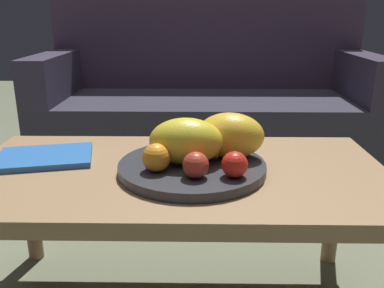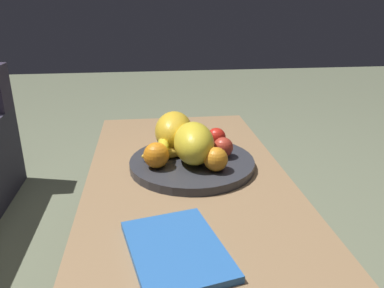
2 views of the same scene
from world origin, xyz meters
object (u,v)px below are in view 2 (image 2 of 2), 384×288
melon_large_front (194,143)px  apple_left (223,147)px  coffee_table (187,188)px  melon_smaller_beside (174,131)px  orange_left (156,155)px  magazine (176,250)px  apple_front (216,137)px  fruit_bowl (192,163)px  orange_front (216,159)px  banana_bunch (166,150)px

melon_large_front → apple_left: (0.03, -0.09, -0.03)m
coffee_table → melon_smaller_beside: 0.20m
orange_left → melon_large_front: bearing=-77.1°
orange_left → magazine: (-0.37, -0.03, -0.05)m
orange_left → apple_front: 0.24m
coffee_table → fruit_bowl: size_ratio=2.93×
coffee_table → apple_front: 0.21m
apple_front → magazine: apple_front is taller
fruit_bowl → orange_front: bearing=-146.0°
fruit_bowl → apple_left: size_ratio=6.07×
apple_left → banana_bunch: (0.01, 0.17, -0.00)m
apple_front → banana_bunch: size_ratio=0.39×
melon_large_front → orange_front: bearing=-142.5°
melon_smaller_beside → apple_left: bearing=-121.9°
coffee_table → banana_bunch: (0.06, 0.06, 0.10)m
orange_front → apple_front: bearing=-10.8°
melon_smaller_beside → magazine: melon_smaller_beside is taller
coffee_table → melon_large_front: melon_large_front is taller
orange_left → magazine: 0.37m
melon_smaller_beside → coffee_table: bearing=-168.9°
fruit_bowl → apple_left: apple_left is taller
coffee_table → fruit_bowl: bearing=-24.3°
apple_left → coffee_table: bearing=114.2°
melon_large_front → melon_smaller_beside: (0.11, 0.05, 0.00)m
melon_smaller_beside → apple_front: bearing=-89.7°
orange_front → orange_left: 0.17m
coffee_table → magazine: 0.38m
coffee_table → magazine: size_ratio=4.40×
banana_bunch → melon_smaller_beside: bearing=-21.6°
apple_left → magazine: bearing=157.0°
orange_front → banana_bunch: 0.17m
fruit_bowl → orange_left: (-0.04, 0.11, 0.05)m
fruit_bowl → orange_left: 0.13m
fruit_bowl → magazine: 0.42m
melon_smaller_beside → banana_bunch: size_ratio=1.10×
apple_left → orange_front: bearing=157.2°
melon_large_front → melon_smaller_beside: melon_smaller_beside is taller
magazine → banana_bunch: bearing=-13.2°
magazine → fruit_bowl: bearing=-23.9°
coffee_table → banana_bunch: bearing=42.4°
melon_smaller_beside → banana_bunch: bearing=158.4°
apple_front → orange_left: bearing=125.1°
banana_bunch → fruit_bowl: bearing=-105.9°
fruit_bowl → melon_smaller_beside: (0.10, 0.05, 0.07)m
fruit_bowl → banana_bunch: bearing=74.1°
magazine → orange_front: bearing=-35.7°
fruit_bowl → orange_left: orange_left is taller
melon_smaller_beside → magazine: (-0.51, 0.03, -0.08)m
apple_front → apple_left: same height
melon_smaller_beside → orange_left: (-0.14, 0.06, -0.02)m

